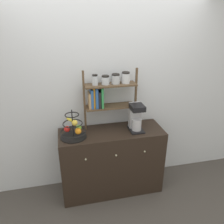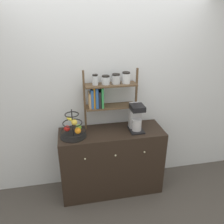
# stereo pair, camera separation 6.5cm
# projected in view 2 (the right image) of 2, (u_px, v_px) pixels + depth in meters

# --- Properties ---
(ground_plane) EXTENTS (12.00, 12.00, 0.00)m
(ground_plane) POSITION_uv_depth(u_px,v_px,m) (115.00, 200.00, 2.92)
(ground_plane) COLOR #47423D
(wall_back) EXTENTS (7.00, 0.05, 2.60)m
(wall_back) POSITION_uv_depth(u_px,v_px,m) (107.00, 95.00, 2.88)
(wall_back) COLOR silver
(wall_back) RESTS_ON ground_plane
(sideboard) EXTENTS (1.34, 0.49, 0.91)m
(sideboard) POSITION_uv_depth(u_px,v_px,m) (112.00, 161.00, 2.96)
(sideboard) COLOR black
(sideboard) RESTS_ON ground_plane
(coffee_maker) EXTENTS (0.17, 0.24, 0.35)m
(coffee_maker) POSITION_uv_depth(u_px,v_px,m) (136.00, 117.00, 2.75)
(coffee_maker) COLOR black
(coffee_maker) RESTS_ON sideboard
(fruit_stand) EXTENTS (0.31, 0.31, 0.36)m
(fruit_stand) POSITION_uv_depth(u_px,v_px,m) (73.00, 128.00, 2.61)
(fruit_stand) COLOR black
(fruit_stand) RESTS_ON sideboard
(shelf_hutch) EXTENTS (0.68, 0.20, 0.77)m
(shelf_hutch) POSITION_uv_depth(u_px,v_px,m) (106.00, 92.00, 2.69)
(shelf_hutch) COLOR brown
(shelf_hutch) RESTS_ON sideboard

